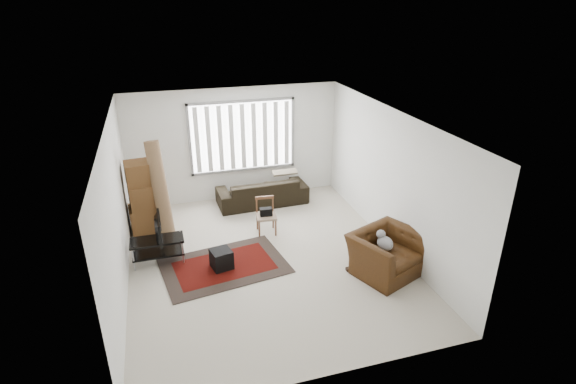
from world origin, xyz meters
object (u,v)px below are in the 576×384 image
object	(u,v)px
armchair	(387,251)
tv_stand	(158,246)
moving_boxes	(144,200)
side_chair	(266,214)
sofa	(262,188)

from	to	relation	value
armchair	tv_stand	bearing A→B (deg)	136.78
tv_stand	moving_boxes	distance (m)	1.40
tv_stand	moving_boxes	bearing A→B (deg)	98.49
tv_stand	side_chair	world-z (taller)	side_chair
sofa	tv_stand	bearing A→B (deg)	36.32
moving_boxes	side_chair	distance (m)	2.55
sofa	side_chair	world-z (taller)	sofa
moving_boxes	side_chair	xyz separation A→B (m)	(2.41, -0.78, -0.29)
moving_boxes	side_chair	bearing A→B (deg)	-17.94
tv_stand	side_chair	xyz separation A→B (m)	(2.21, 0.55, 0.07)
sofa	side_chair	bearing A→B (deg)	77.48
side_chair	armchair	bearing A→B (deg)	-44.74
moving_boxes	armchair	world-z (taller)	moving_boxes
side_chair	armchair	world-z (taller)	armchair
tv_stand	armchair	xyz separation A→B (m)	(3.91, -1.51, 0.09)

